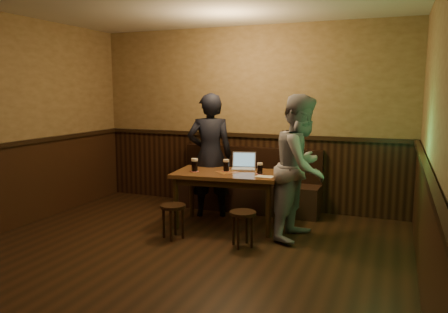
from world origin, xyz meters
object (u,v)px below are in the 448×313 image
at_px(stool_right, 243,219).
at_px(person_suit, 210,155).
at_px(pub_table, 227,179).
at_px(bench, 248,190).
at_px(pint_mid, 226,165).
at_px(laptop, 244,165).
at_px(stool_left, 173,212).
at_px(pint_right, 260,168).
at_px(pint_left, 195,165).
at_px(person_grey, 301,167).

xyz_separation_m(stool_right, person_suit, (-0.87, 1.06, 0.56)).
bearing_deg(person_suit, pub_table, 112.64).
xyz_separation_m(bench, pint_mid, (-0.03, -0.86, 0.51)).
bearing_deg(pub_table, laptop, 59.58).
xyz_separation_m(bench, person_suit, (-0.42, -0.51, 0.58)).
relative_size(stool_left, pint_right, 2.83).
bearing_deg(pint_left, laptop, 36.67).
relative_size(pint_right, person_grey, 0.08).
bearing_deg(stool_right, pint_mid, 124.47).
distance_m(pub_table, pint_left, 0.48).
relative_size(pint_left, person_suit, 0.10).
bearing_deg(pint_left, stool_right, -32.04).
bearing_deg(bench, person_grey, -44.50).
bearing_deg(person_grey, pub_table, 94.16).
height_order(stool_left, pint_mid, pint_mid).
bearing_deg(person_suit, stool_right, 105.21).
height_order(pint_mid, laptop, laptop).
height_order(pint_left, person_grey, person_grey).
relative_size(pint_left, pint_mid, 1.08).
distance_m(laptop, person_suit, 0.56).
height_order(pint_right, person_suit, person_suit).
bearing_deg(pint_left, pint_right, 9.33).
relative_size(pub_table, pint_right, 9.76).
xyz_separation_m(pint_left, laptop, (0.55, 0.41, -0.03)).
bearing_deg(pint_mid, pub_table, -53.77).
xyz_separation_m(pub_table, person_grey, (1.01, -0.09, 0.24)).
bearing_deg(person_grey, laptop, 75.58).
relative_size(pint_right, laptop, 0.40).
bearing_deg(pint_mid, pint_right, -1.71).
bearing_deg(laptop, bench, 88.13).
height_order(stool_left, pint_left, pint_left).
height_order(stool_left, stool_right, stool_left).
distance_m(pint_left, laptop, 0.69).
height_order(stool_right, pint_left, pint_left).
distance_m(bench, pint_right, 1.10).
xyz_separation_m(bench, pint_left, (-0.42, -1.02, 0.52)).
height_order(laptop, person_grey, person_grey).
height_order(person_suit, person_grey, person_suit).
distance_m(pint_mid, pint_right, 0.48).
height_order(pint_left, laptop, laptop).
height_order(bench, stool_right, bench).
height_order(stool_right, laptop, laptop).
xyz_separation_m(pub_table, stool_right, (0.46, -0.67, -0.31)).
bearing_deg(laptop, pint_left, -157.42).
bearing_deg(pint_right, stool_left, -140.20).
bearing_deg(person_grey, person_suit, 80.74).
relative_size(pub_table, pint_left, 8.28).
height_order(pint_left, pint_mid, pint_left).
height_order(pub_table, pint_mid, pint_mid).
xyz_separation_m(stool_left, person_suit, (0.02, 1.10, 0.55)).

